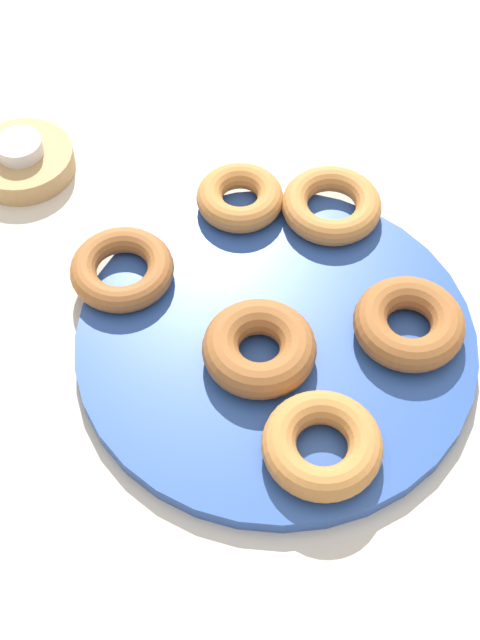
{
  "coord_description": "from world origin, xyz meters",
  "views": [
    {
      "loc": [
        -0.4,
        0.11,
        0.61
      ],
      "look_at": [
        0.0,
        0.03,
        0.04
      ],
      "focal_mm": 50.08,
      "sensor_mm": 36.0,
      "label": 1
    }
  ],
  "objects_px": {
    "donut_plate": "(276,340)",
    "donut_5": "(322,445)",
    "donut_4": "(259,348)",
    "donut_2": "(409,323)",
    "candle_holder": "(23,161)",
    "tealight": "(19,147)",
    "donut_0": "(122,269)",
    "donut_1": "(243,197)",
    "donut_3": "(331,205)"
  },
  "relations": [
    {
      "from": "donut_1",
      "to": "donut_4",
      "type": "height_order",
      "value": "donut_4"
    },
    {
      "from": "donut_2",
      "to": "donut_4",
      "type": "height_order",
      "value": "donut_4"
    },
    {
      "from": "donut_0",
      "to": "donut_3",
      "type": "height_order",
      "value": "same"
    },
    {
      "from": "donut_0",
      "to": "donut_5",
      "type": "height_order",
      "value": "donut_5"
    },
    {
      "from": "candle_holder",
      "to": "tealight",
      "type": "distance_m",
      "value": 0.02
    },
    {
      "from": "donut_1",
      "to": "donut_plate",
      "type": "bearing_deg",
      "value": 178.93
    },
    {
      "from": "donut_plate",
      "to": "candle_holder",
      "type": "distance_m",
      "value": 0.31
    },
    {
      "from": "donut_5",
      "to": "donut_4",
      "type": "bearing_deg",
      "value": 16.43
    },
    {
      "from": "donut_0",
      "to": "tealight",
      "type": "distance_m",
      "value": 0.18
    },
    {
      "from": "donut_plate",
      "to": "tealight",
      "type": "height_order",
      "value": "tealight"
    },
    {
      "from": "donut_0",
      "to": "donut_5",
      "type": "distance_m",
      "value": 0.23
    },
    {
      "from": "donut_plate",
      "to": "tealight",
      "type": "distance_m",
      "value": 0.31
    },
    {
      "from": "donut_1",
      "to": "donut_2",
      "type": "xyz_separation_m",
      "value": [
        -0.17,
        -0.1,
        0.0
      ]
    },
    {
      "from": "donut_plate",
      "to": "donut_4",
      "type": "xyz_separation_m",
      "value": [
        -0.02,
        0.02,
        0.02
      ]
    },
    {
      "from": "donut_1",
      "to": "donut_2",
      "type": "distance_m",
      "value": 0.19
    },
    {
      "from": "candle_holder",
      "to": "donut_0",
      "type": "bearing_deg",
      "value": -154.92
    },
    {
      "from": "donut_2",
      "to": "donut_plate",
      "type": "bearing_deg",
      "value": 79.57
    },
    {
      "from": "donut_1",
      "to": "candle_holder",
      "type": "bearing_deg",
      "value": 62.22
    },
    {
      "from": "donut_plate",
      "to": "donut_0",
      "type": "bearing_deg",
      "value": 53.28
    },
    {
      "from": "donut_4",
      "to": "candle_holder",
      "type": "height_order",
      "value": "donut_4"
    },
    {
      "from": "donut_4",
      "to": "tealight",
      "type": "relative_size",
      "value": 2.08
    },
    {
      "from": "candle_holder",
      "to": "donut_2",
      "type": "bearing_deg",
      "value": -132.12
    },
    {
      "from": "donut_1",
      "to": "donut_5",
      "type": "xyz_separation_m",
      "value": [
        -0.26,
        -0.01,
        0.0
      ]
    },
    {
      "from": "donut_plate",
      "to": "donut_3",
      "type": "bearing_deg",
      "value": -33.01
    },
    {
      "from": "donut_0",
      "to": "donut_5",
      "type": "relative_size",
      "value": 0.98
    },
    {
      "from": "candle_holder",
      "to": "donut_4",
      "type": "bearing_deg",
      "value": -147.19
    },
    {
      "from": "donut_1",
      "to": "donut_5",
      "type": "relative_size",
      "value": 0.87
    },
    {
      "from": "donut_2",
      "to": "tealight",
      "type": "bearing_deg",
      "value": 47.88
    },
    {
      "from": "donut_plate",
      "to": "donut_5",
      "type": "height_order",
      "value": "donut_5"
    },
    {
      "from": "donut_plate",
      "to": "donut_4",
      "type": "distance_m",
      "value": 0.03
    },
    {
      "from": "donut_1",
      "to": "donut_4",
      "type": "relative_size",
      "value": 0.87
    },
    {
      "from": "donut_2",
      "to": "donut_5",
      "type": "height_order",
      "value": "donut_2"
    },
    {
      "from": "donut_2",
      "to": "tealight",
      "type": "xyz_separation_m",
      "value": [
        0.27,
        0.3,
        0.0
      ]
    },
    {
      "from": "donut_2",
      "to": "donut_5",
      "type": "distance_m",
      "value": 0.13
    },
    {
      "from": "donut_1",
      "to": "donut_0",
      "type": "bearing_deg",
      "value": 117.45
    },
    {
      "from": "donut_2",
      "to": "candle_holder",
      "type": "xyz_separation_m",
      "value": [
        0.27,
        0.3,
        -0.02
      ]
    },
    {
      "from": "candle_holder",
      "to": "donut_plate",
      "type": "bearing_deg",
      "value": -142.46
    },
    {
      "from": "donut_4",
      "to": "donut_0",
      "type": "bearing_deg",
      "value": 42.61
    },
    {
      "from": "donut_3",
      "to": "donut_5",
      "type": "xyz_separation_m",
      "value": [
        -0.23,
        0.07,
        0.0
      ]
    },
    {
      "from": "donut_1",
      "to": "donut_5",
      "type": "distance_m",
      "value": 0.26
    },
    {
      "from": "donut_0",
      "to": "donut_2",
      "type": "height_order",
      "value": "donut_2"
    },
    {
      "from": "donut_0",
      "to": "donut_4",
      "type": "relative_size",
      "value": 0.97
    },
    {
      "from": "donut_2",
      "to": "candle_holder",
      "type": "distance_m",
      "value": 0.4
    },
    {
      "from": "donut_2",
      "to": "tealight",
      "type": "distance_m",
      "value": 0.4
    },
    {
      "from": "donut_1",
      "to": "donut_2",
      "type": "bearing_deg",
      "value": -148.26
    },
    {
      "from": "donut_3",
      "to": "donut_5",
      "type": "relative_size",
      "value": 1.0
    },
    {
      "from": "donut_plate",
      "to": "donut_2",
      "type": "distance_m",
      "value": 0.11
    },
    {
      "from": "donut_0",
      "to": "donut_plate",
      "type": "bearing_deg",
      "value": -126.72
    },
    {
      "from": "donut_plate",
      "to": "donut_0",
      "type": "relative_size",
      "value": 3.72
    },
    {
      "from": "donut_4",
      "to": "tealight",
      "type": "xyz_separation_m",
      "value": [
        0.27,
        0.17,
        0.0
      ]
    }
  ]
}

